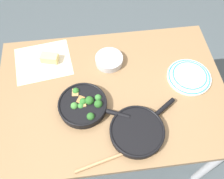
% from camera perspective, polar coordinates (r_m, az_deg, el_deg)
% --- Properties ---
extents(ground_plane, '(14.00, 14.00, 0.00)m').
position_cam_1_polar(ground_plane, '(2.00, 0.00, -11.41)').
color(ground_plane, '#424C51').
extents(dining_table_red, '(1.23, 0.85, 0.73)m').
position_cam_1_polar(dining_table_red, '(1.41, 0.00, -2.18)').
color(dining_table_red, olive).
rests_on(dining_table_red, ground_plane).
extents(skillet_broccoli, '(0.36, 0.25, 0.07)m').
position_cam_1_polar(skillet_broccoli, '(1.28, -6.46, -3.49)').
color(skillet_broccoli, black).
rests_on(skillet_broccoli, dining_table_red).
extents(skillet_eggs, '(0.36, 0.29, 0.04)m').
position_cam_1_polar(skillet_eggs, '(1.22, 5.85, -9.41)').
color(skillet_eggs, black).
rests_on(skillet_eggs, dining_table_red).
extents(wooden_spoon, '(0.34, 0.11, 0.02)m').
position_cam_1_polar(wooden_spoon, '(1.19, 1.63, -14.74)').
color(wooden_spoon, tan).
rests_on(wooden_spoon, dining_table_red).
extents(parchment_sheet, '(0.35, 0.31, 0.00)m').
position_cam_1_polar(parchment_sheet, '(1.51, -15.44, 6.20)').
color(parchment_sheet, beige).
rests_on(parchment_sheet, dining_table_red).
extents(grater_knife, '(0.23, 0.03, 0.02)m').
position_cam_1_polar(grater_knife, '(1.51, -15.33, 6.76)').
color(grater_knife, silver).
rests_on(grater_knife, dining_table_red).
extents(cheese_block, '(0.11, 0.08, 0.05)m').
position_cam_1_polar(cheese_block, '(1.49, -14.09, 6.98)').
color(cheese_block, '#EFD67A').
rests_on(cheese_block, dining_table_red).
extents(dinner_plate_stack, '(0.24, 0.24, 0.03)m').
position_cam_1_polar(dinner_plate_stack, '(1.44, 17.26, 2.91)').
color(dinner_plate_stack, silver).
rests_on(dinner_plate_stack, dining_table_red).
extents(prep_bowl_steel, '(0.16, 0.16, 0.04)m').
position_cam_1_polar(prep_bowl_steel, '(1.44, -0.66, 6.76)').
color(prep_bowl_steel, '#B7B7BC').
rests_on(prep_bowl_steel, dining_table_red).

